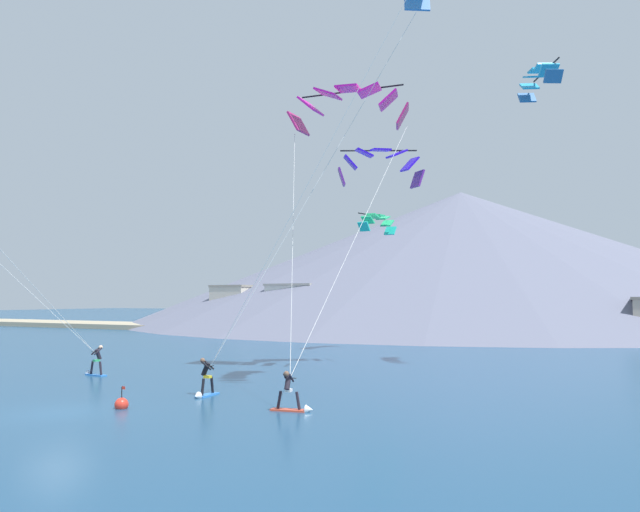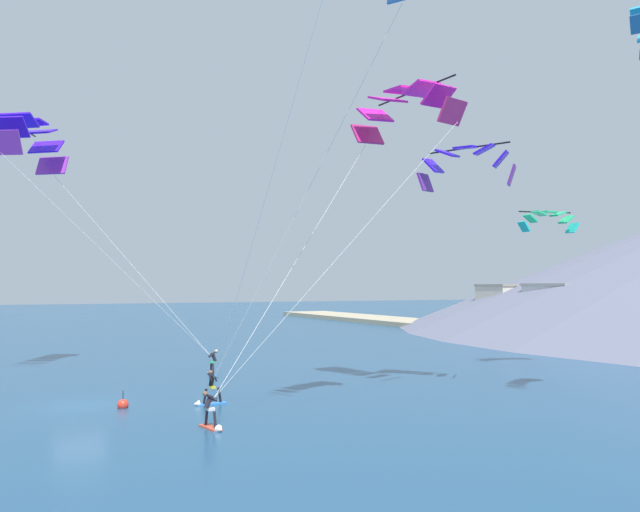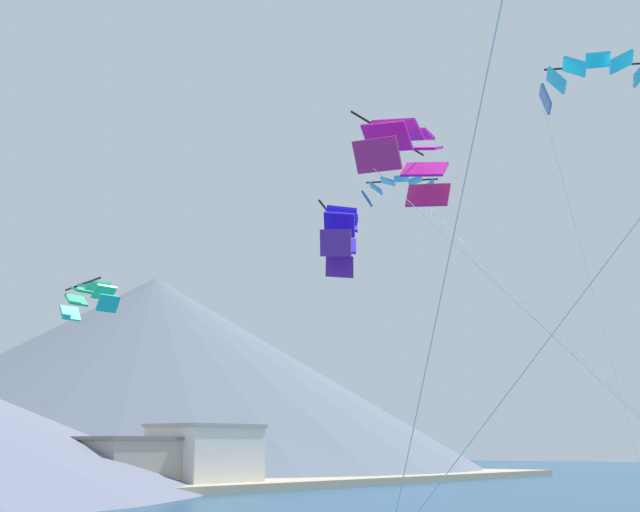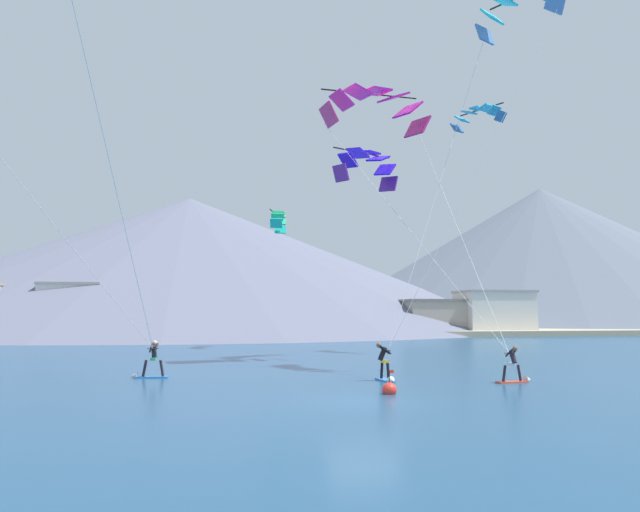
% 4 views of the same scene
% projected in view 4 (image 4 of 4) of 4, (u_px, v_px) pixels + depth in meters
% --- Properties ---
extents(ground_plane, '(400.00, 400.00, 0.00)m').
position_uv_depth(ground_plane, '(364.00, 402.00, 21.53)').
color(ground_plane, navy).
extents(kitesurfer_near_lead, '(1.77, 0.69, 1.81)m').
position_uv_depth(kitesurfer_near_lead, '(149.00, 365.00, 29.29)').
color(kitesurfer_near_lead, '#337FDB').
rests_on(kitesurfer_near_lead, ground).
extents(kitesurfer_near_trail, '(1.78, 0.74, 1.68)m').
position_uv_depth(kitesurfer_near_trail, '(516.00, 371.00, 27.32)').
color(kitesurfer_near_trail, '#E54C33').
rests_on(kitesurfer_near_trail, ground).
extents(kitesurfer_mid_center, '(0.68, 1.77, 1.79)m').
position_uv_depth(kitesurfer_mid_center, '(386.00, 369.00, 27.80)').
color(kitesurfer_mid_center, '#337FDB').
rests_on(kitesurfer_mid_center, ground).
extents(parafoil_kite_near_trail, '(7.46, 13.79, 16.11)m').
position_uv_depth(parafoil_kite_near_trail, '(376.00, 105.00, 39.97)').
color(parafoil_kite_near_trail, '#C6216F').
extents(parafoil_kite_mid_center, '(10.89, 6.90, 20.14)m').
position_uv_depth(parafoil_kite_mid_center, '(518.00, 6.00, 35.37)').
color(parafoil_kite_mid_center, '#4579BE').
extents(parafoil_kite_distant_high_outer, '(1.90, 4.77, 1.64)m').
position_uv_depth(parafoil_kite_distant_high_outer, '(279.00, 219.00, 54.24)').
color(parafoil_kite_distant_high_outer, '#21C7B3').
extents(parafoil_kite_distant_low_drift, '(3.30, 4.48, 1.58)m').
position_uv_depth(parafoil_kite_distant_low_drift, '(478.00, 115.00, 48.66)').
color(parafoil_kite_distant_low_drift, '#275F9B').
extents(parafoil_kite_distant_mid_solo, '(5.33, 4.34, 2.58)m').
position_uv_depth(parafoil_kite_distant_mid_solo, '(367.00, 164.00, 43.72)').
color(parafoil_kite_distant_mid_solo, '#622490').
extents(race_marker_buoy, '(0.56, 0.56, 1.02)m').
position_uv_depth(race_marker_buoy, '(389.00, 390.00, 23.58)').
color(race_marker_buoy, red).
rests_on(race_marker_buoy, ground).
extents(shoreline_strip, '(180.00, 10.00, 0.70)m').
position_uv_depth(shoreline_strip, '(257.00, 334.00, 74.72)').
color(shoreline_strip, tan).
rests_on(shoreline_strip, ground).
extents(shore_building_harbour_front, '(7.19, 7.00, 6.47)m').
position_uv_depth(shore_building_harbour_front, '(73.00, 310.00, 74.85)').
color(shore_building_harbour_front, silver).
rests_on(shore_building_harbour_front, ground).
extents(shore_building_promenade_mid, '(9.77, 6.50, 4.63)m').
position_uv_depth(shore_building_promenade_mid, '(440.00, 317.00, 81.54)').
color(shore_building_promenade_mid, '#A89E8E').
rests_on(shore_building_promenade_mid, ground).
extents(shore_building_quay_east, '(9.18, 6.82, 5.78)m').
position_uv_depth(shore_building_quay_east, '(494.00, 313.00, 81.56)').
color(shore_building_quay_east, silver).
rests_on(shore_building_quay_east, ground).
extents(shore_building_quay_west, '(5.28, 4.39, 6.13)m').
position_uv_depth(shore_building_quay_west, '(161.00, 311.00, 77.17)').
color(shore_building_quay_west, beige).
rests_on(shore_building_quay_west, ground).
extents(mountain_peak_west_ridge, '(101.39, 101.39, 29.52)m').
position_uv_depth(mountain_peak_west_ridge, '(542.00, 256.00, 133.47)').
color(mountain_peak_west_ridge, slate).
rests_on(mountain_peak_west_ridge, ground).
extents(mountain_peak_central_summit, '(122.78, 122.78, 24.71)m').
position_uv_depth(mountain_peak_central_summit, '(188.00, 262.00, 118.73)').
color(mountain_peak_central_summit, slate).
rests_on(mountain_peak_central_summit, ground).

